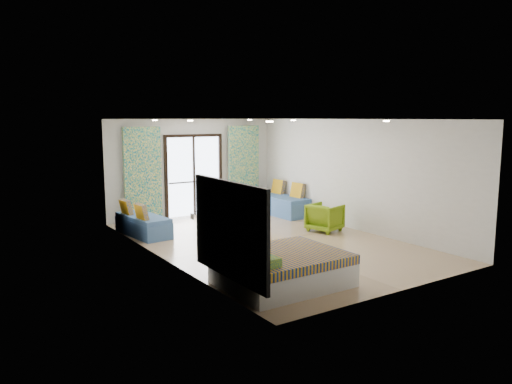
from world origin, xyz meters
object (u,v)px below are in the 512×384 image
bed (281,268)px  coffee_table (212,212)px  daybed_left (143,224)px  daybed_right (281,204)px  armchair (325,216)px

bed → coffee_table: 4.88m
daybed_left → daybed_right: daybed_right is taller
daybed_left → bed: bearing=-88.5°
bed → coffee_table: coffee_table is taller
bed → armchair: bearing=39.0°
coffee_table → bed: bearing=-104.8°
daybed_left → daybed_right: 4.24m
coffee_table → daybed_left: bearing=-177.3°
daybed_left → coffee_table: (1.88, 0.09, 0.09)m
daybed_right → armchair: bearing=-100.6°
bed → daybed_right: (3.59, 4.93, 0.01)m
daybed_left → armchair: bearing=-34.1°
daybed_right → coffee_table: daybed_right is taller
bed → coffee_table: bearing=75.2°
coffee_table → armchair: (1.97, -2.12, 0.02)m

